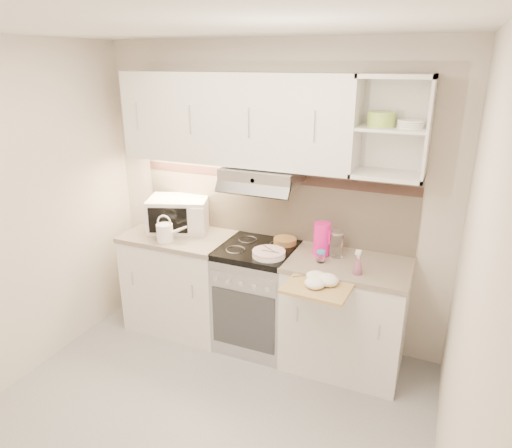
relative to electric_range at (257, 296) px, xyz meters
name	(u,v)px	position (x,y,z in m)	size (l,w,h in m)	color
ground	(193,429)	(0.00, -1.10, -0.45)	(3.00, 3.00, 0.00)	#9A9A9D
room_shell	(212,181)	(0.00, -0.73, 1.18)	(3.04, 2.84, 2.52)	beige
base_cabinet_left	(182,282)	(-0.75, 0.00, -0.02)	(0.90, 0.60, 0.86)	white
worktop_left	(179,236)	(-0.75, 0.00, 0.43)	(0.92, 0.62, 0.04)	gray
base_cabinet_right	(345,317)	(0.75, 0.00, -0.02)	(0.90, 0.60, 0.86)	white
worktop_right	(349,265)	(0.75, 0.00, 0.43)	(0.92, 0.62, 0.04)	gray
electric_range	(257,296)	(0.00, 0.00, 0.00)	(0.60, 0.60, 0.90)	#B7B7BC
microwave	(179,214)	(-0.81, 0.12, 0.59)	(0.61, 0.53, 0.29)	silver
watering_can	(166,232)	(-0.76, -0.17, 0.53)	(0.27, 0.14, 0.23)	white
plate_stack	(269,254)	(0.15, -0.14, 0.47)	(0.26, 0.26, 0.05)	white
bread_loaf	(285,241)	(0.18, 0.16, 0.47)	(0.19, 0.19, 0.05)	#A98A40
pink_pitcher	(322,239)	(0.52, 0.05, 0.58)	(0.14, 0.13, 0.26)	#EB1487
glass_jar	(336,244)	(0.63, 0.07, 0.55)	(0.11, 0.11, 0.21)	silver
spice_jar	(321,256)	(0.55, -0.08, 0.50)	(0.06, 0.06, 0.09)	silver
spray_bottle	(358,264)	(0.84, -0.17, 0.53)	(0.07, 0.07, 0.20)	pink
cutting_board	(319,286)	(0.63, -0.41, 0.42)	(0.44, 0.40, 0.02)	tan
dish_towel	(322,279)	(0.64, -0.39, 0.47)	(0.27, 0.23, 0.07)	silver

